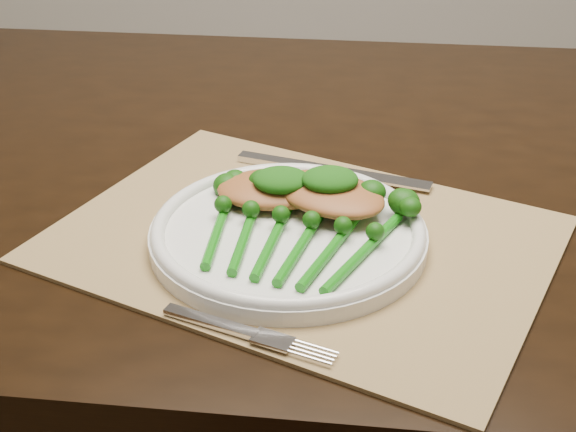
{
  "coord_description": "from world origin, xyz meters",
  "views": [
    {
      "loc": [
        -0.16,
        -0.83,
        1.17
      ],
      "look_at": [
        -0.18,
        -0.16,
        0.78
      ],
      "focal_mm": 50.0,
      "sensor_mm": 36.0,
      "label": 1
    }
  ],
  "objects_px": {
    "chicken_fillet_left": "(276,189)",
    "broccolini_bundle": "(290,238)",
    "dinner_plate": "(288,232)",
    "placemat": "(302,239)",
    "dining_table": "(335,389)"
  },
  "relations": [
    {
      "from": "dinner_plate",
      "to": "chicken_fillet_left",
      "type": "relative_size",
      "value": 2.24
    },
    {
      "from": "dinner_plate",
      "to": "placemat",
      "type": "bearing_deg",
      "value": 38.83
    },
    {
      "from": "placemat",
      "to": "chicken_fillet_left",
      "type": "height_order",
      "value": "chicken_fillet_left"
    },
    {
      "from": "dining_table",
      "to": "chicken_fillet_left",
      "type": "relative_size",
      "value": 13.77
    },
    {
      "from": "dining_table",
      "to": "placemat",
      "type": "relative_size",
      "value": 3.54
    },
    {
      "from": "dinner_plate",
      "to": "chicken_fillet_left",
      "type": "xyz_separation_m",
      "value": [
        -0.01,
        0.06,
        0.02
      ]
    },
    {
      "from": "placemat",
      "to": "broccolini_bundle",
      "type": "bearing_deg",
      "value": -80.59
    },
    {
      "from": "placemat",
      "to": "broccolini_bundle",
      "type": "xyz_separation_m",
      "value": [
        -0.01,
        -0.04,
        0.02
      ]
    },
    {
      "from": "dinner_plate",
      "to": "dining_table",
      "type": "bearing_deg",
      "value": 73.78
    },
    {
      "from": "placemat",
      "to": "broccolini_bundle",
      "type": "height_order",
      "value": "broccolini_bundle"
    },
    {
      "from": "placemat",
      "to": "broccolini_bundle",
      "type": "distance_m",
      "value": 0.04
    },
    {
      "from": "chicken_fillet_left",
      "to": "broccolini_bundle",
      "type": "height_order",
      "value": "same"
    },
    {
      "from": "dinner_plate",
      "to": "broccolini_bundle",
      "type": "distance_m",
      "value": 0.03
    },
    {
      "from": "dinner_plate",
      "to": "chicken_fillet_left",
      "type": "height_order",
      "value": "chicken_fillet_left"
    },
    {
      "from": "dinner_plate",
      "to": "broccolini_bundle",
      "type": "bearing_deg",
      "value": -85.08
    }
  ]
}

